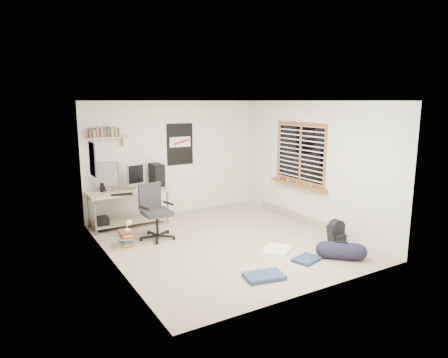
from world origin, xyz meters
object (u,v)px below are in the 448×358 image
desk (129,208)px  office_chair (157,213)px  backpack (336,235)px  book_stack (126,238)px  duffel_bag (341,251)px

desk → office_chair: 1.08m
backpack → book_stack: bearing=156.1°
office_chair → book_stack: bearing=177.3°
office_chair → desk: bearing=88.7°
backpack → book_stack: size_ratio=0.78×
backpack → office_chair: bearing=149.0°
desk → duffel_bag: bearing=-34.8°
desk → duffel_bag: desk is taller
duffel_bag → book_stack: (-2.79, 2.32, 0.01)m
office_chair → duffel_bag: size_ratio=1.90×
office_chair → backpack: 3.22m
desk → book_stack: 1.24m
duffel_bag → office_chair: bearing=175.6°
desk → backpack: desk is taller
backpack → book_stack: 3.66m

